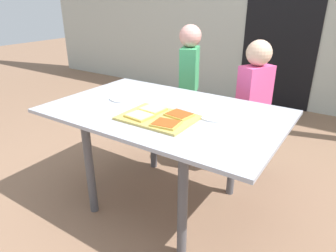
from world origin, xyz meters
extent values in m
plane|color=#83624B|center=(0.00, 0.00, 0.00)|extent=(16.00, 16.00, 0.00)
cube|color=black|center=(0.03, 2.48, 1.00)|extent=(0.90, 0.02, 2.00)
cube|color=#A1A7B4|center=(0.00, 0.00, 0.68)|extent=(1.44, 0.92, 0.02)
cylinder|color=#4C4C51|center=(-0.34, -0.34, 0.33)|extent=(0.05, 0.05, 0.67)
cylinder|color=#4C4C51|center=(0.34, -0.34, 0.33)|extent=(0.05, 0.05, 0.67)
cylinder|color=#4C4C51|center=(-0.34, 0.34, 0.33)|extent=(0.05, 0.05, 0.67)
cylinder|color=#4C4C51|center=(0.34, 0.34, 0.33)|extent=(0.05, 0.05, 0.67)
cube|color=tan|center=(0.05, -0.14, 0.69)|extent=(0.42, 0.31, 0.01)
cube|color=gold|center=(-0.03, -0.08, 0.71)|extent=(0.15, 0.13, 0.01)
cube|color=#ECE590|center=(-0.03, -0.08, 0.71)|extent=(0.14, 0.12, 0.00)
cube|color=gold|center=(0.16, -0.22, 0.71)|extent=(0.16, 0.14, 0.01)
cube|color=#BC4618|center=(0.16, -0.22, 0.71)|extent=(0.14, 0.12, 0.00)
cube|color=gold|center=(-0.03, -0.21, 0.71)|extent=(0.15, 0.14, 0.01)
cube|color=#ECE590|center=(-0.03, -0.21, 0.71)|extent=(0.14, 0.12, 0.00)
cube|color=gold|center=(0.15, -0.07, 0.71)|extent=(0.16, 0.14, 0.01)
cube|color=#BC4618|center=(0.15, -0.07, 0.71)|extent=(0.14, 0.12, 0.00)
cylinder|color=white|center=(-0.35, 0.04, 0.69)|extent=(0.22, 0.22, 0.01)
cylinder|color=white|center=(0.31, 0.08, 0.69)|extent=(0.22, 0.22, 0.01)
cylinder|color=#423D4A|center=(-0.34, 0.92, 0.27)|extent=(0.09, 0.09, 0.54)
cylinder|color=#423D4A|center=(-0.29, 0.79, 0.27)|extent=(0.09, 0.09, 0.54)
cube|color=#3FA566|center=(-0.31, 0.85, 0.74)|extent=(0.21, 0.27, 0.39)
sphere|color=#D9988D|center=(-0.31, 0.85, 1.03)|extent=(0.19, 0.19, 0.19)
cylinder|color=#322541|center=(0.36, 0.76, 0.24)|extent=(0.09, 0.09, 0.48)
cylinder|color=#322541|center=(0.30, 0.64, 0.24)|extent=(0.09, 0.09, 0.48)
cube|color=#E54C8C|center=(0.33, 0.70, 0.68)|extent=(0.23, 0.28, 0.40)
sphere|color=#D5AC8F|center=(0.33, 0.70, 0.97)|extent=(0.18, 0.18, 0.18)
camera|label=1|loc=(0.98, -1.45, 1.33)|focal=32.27mm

